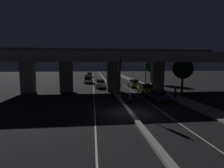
% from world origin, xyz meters
% --- Properties ---
extents(ground_plane, '(200.00, 200.00, 0.00)m').
position_xyz_m(ground_plane, '(0.00, 0.00, 0.00)').
color(ground_plane, black).
extents(lane_line_left_inner, '(0.12, 126.00, 0.00)m').
position_xyz_m(lane_line_left_inner, '(-3.50, 35.00, 0.00)').
color(lane_line_left_inner, beige).
rests_on(lane_line_left_inner, ground_plane).
extents(lane_line_right_inner, '(0.12, 126.00, 0.00)m').
position_xyz_m(lane_line_right_inner, '(3.50, 35.00, 0.00)').
color(lane_line_right_inner, beige).
rests_on(lane_line_right_inner, ground_plane).
extents(median_divider, '(0.46, 126.00, 0.23)m').
position_xyz_m(median_divider, '(0.00, 35.00, 0.12)').
color(median_divider, gray).
rests_on(median_divider, ground_plane).
extents(sidewalk_right, '(2.50, 126.00, 0.14)m').
position_xyz_m(sidewalk_right, '(8.31, 28.00, 0.07)').
color(sidewalk_right, gray).
rests_on(sidewalk_right, ground_plane).
extents(elevated_overpass, '(37.41, 12.88, 7.66)m').
position_xyz_m(elevated_overpass, '(-0.31, 14.21, 5.73)').
color(elevated_overpass, gray).
rests_on(elevated_overpass, ground_plane).
extents(traffic_light_left_of_median, '(0.30, 0.49, 5.46)m').
position_xyz_m(traffic_light_left_of_median, '(-0.63, 2.31, 3.71)').
color(traffic_light_left_of_median, black).
rests_on(traffic_light_left_of_median, ground_plane).
extents(street_lamp, '(1.92, 0.32, 7.59)m').
position_xyz_m(street_lamp, '(7.66, 20.24, 4.48)').
color(street_lamp, '#2D2D30').
rests_on(street_lamp, ground_plane).
extents(car_dark_blue_lead, '(2.04, 4.68, 1.46)m').
position_xyz_m(car_dark_blue_lead, '(4.98, 5.77, 0.75)').
color(car_dark_blue_lead, '#141938').
rests_on(car_dark_blue_lead, ground_plane).
extents(car_taxi_yellow_second, '(2.01, 4.54, 1.51)m').
position_xyz_m(car_taxi_yellow_second, '(5.37, 11.86, 0.79)').
color(car_taxi_yellow_second, gold).
rests_on(car_taxi_yellow_second, ground_plane).
extents(car_grey_third, '(2.03, 4.19, 1.64)m').
position_xyz_m(car_grey_third, '(5.01, 19.12, 0.82)').
color(car_grey_third, '#515459').
rests_on(car_grey_third, ground_plane).
extents(car_black_fourth, '(2.11, 4.08, 1.55)m').
position_xyz_m(car_black_fourth, '(1.73, 27.81, 0.82)').
color(car_black_fourth, black).
rests_on(car_black_fourth, ground_plane).
extents(car_silver_lead_oncoming, '(2.12, 4.78, 1.62)m').
position_xyz_m(car_silver_lead_oncoming, '(-2.11, 19.33, 0.85)').
color(car_silver_lead_oncoming, gray).
rests_on(car_silver_lead_oncoming, ground_plane).
extents(car_white_second_oncoming, '(2.07, 4.16, 1.70)m').
position_xyz_m(car_white_second_oncoming, '(-4.88, 28.67, 0.92)').
color(car_white_second_oncoming, silver).
rests_on(car_white_second_oncoming, ground_plane).
extents(car_taxi_yellow_third_oncoming, '(2.04, 4.60, 1.53)m').
position_xyz_m(car_taxi_yellow_third_oncoming, '(-5.25, 38.82, 0.79)').
color(car_taxi_yellow_third_oncoming, gold).
rests_on(car_taxi_yellow_third_oncoming, ground_plane).
extents(car_taxi_yellow_fourth_oncoming, '(2.10, 4.12, 1.81)m').
position_xyz_m(car_taxi_yellow_fourth_oncoming, '(-4.90, 49.84, 0.95)').
color(car_taxi_yellow_fourth_oncoming, gold).
rests_on(car_taxi_yellow_fourth_oncoming, ground_plane).
extents(motorcycle_blue_filtering_near, '(0.32, 1.71, 1.38)m').
position_xyz_m(motorcycle_blue_filtering_near, '(0.93, 4.04, 0.59)').
color(motorcycle_blue_filtering_near, black).
rests_on(motorcycle_blue_filtering_near, ground_plane).
extents(motorcycle_white_filtering_mid, '(0.33, 1.88, 1.41)m').
position_xyz_m(motorcycle_white_filtering_mid, '(0.52, 11.41, 0.60)').
color(motorcycle_white_filtering_mid, black).
rests_on(motorcycle_white_filtering_mid, ground_plane).
extents(pedestrian_on_sidewalk, '(0.31, 0.31, 1.64)m').
position_xyz_m(pedestrian_on_sidewalk, '(8.14, 6.67, 0.97)').
color(pedestrian_on_sidewalk, black).
rests_on(pedestrian_on_sidewalk, sidewalk_right).
extents(roadside_tree_kerbside_near, '(3.25, 3.25, 5.76)m').
position_xyz_m(roadside_tree_kerbside_near, '(11.01, 10.13, 4.10)').
color(roadside_tree_kerbside_near, '#38281C').
rests_on(roadside_tree_kerbside_near, ground_plane).
extents(roadside_tree_kerbside_mid, '(3.93, 3.93, 6.72)m').
position_xyz_m(roadside_tree_kerbside_mid, '(11.22, 25.98, 4.74)').
color(roadside_tree_kerbside_mid, '#2D2116').
rests_on(roadside_tree_kerbside_mid, ground_plane).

